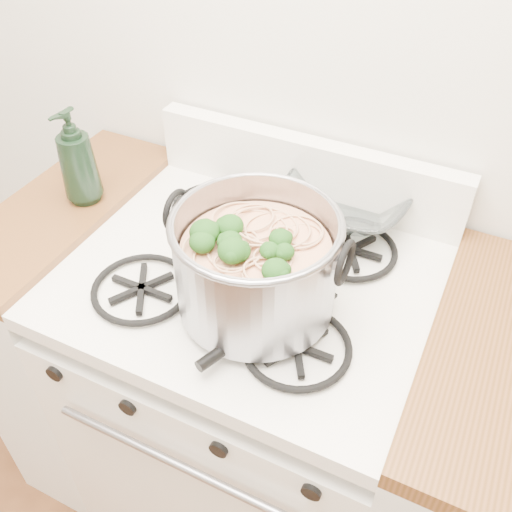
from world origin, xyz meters
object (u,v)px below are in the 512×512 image
object	(u,v)px
glass_bowl	(346,207)
bottle	(76,157)
spatula	(302,295)
stock_pot	(256,266)
gas_range	(251,400)

from	to	relation	value
glass_bowl	bottle	size ratio (longest dim) A/B	0.50
glass_bowl	spatula	bearing A→B (deg)	-86.71
stock_pot	spatula	distance (m)	0.12
bottle	spatula	bearing A→B (deg)	-0.89
stock_pot	glass_bowl	bearing A→B (deg)	80.51
glass_bowl	bottle	world-z (taller)	bottle
stock_pot	spatula	xyz separation A→B (m)	(0.08, 0.05, -0.08)
glass_bowl	gas_range	bearing A→B (deg)	-114.17
gas_range	glass_bowl	size ratio (longest dim) A/B	7.98
spatula	glass_bowl	distance (m)	0.30
spatula	bottle	bearing A→B (deg)	-167.08
spatula	bottle	size ratio (longest dim) A/B	1.34
spatula	bottle	xyz separation A→B (m)	(-0.59, 0.09, 0.10)
stock_pot	glass_bowl	xyz separation A→B (m)	(0.06, 0.35, -0.08)
stock_pot	bottle	xyz separation A→B (m)	(-0.52, 0.13, 0.02)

